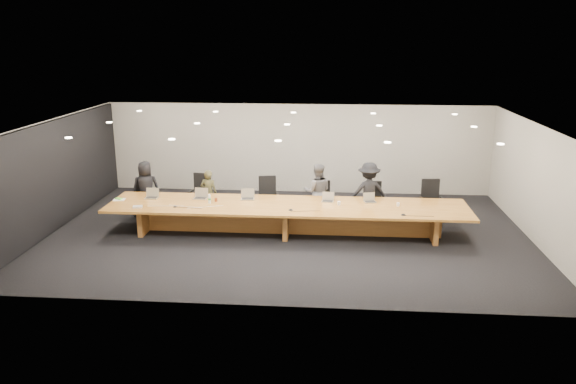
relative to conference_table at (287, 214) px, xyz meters
name	(u,v)px	position (x,y,z in m)	size (l,w,h in m)	color
ground	(287,233)	(0.00, 0.00, -0.52)	(12.00, 12.00, 0.00)	black
back_wall	(297,149)	(0.00, 4.00, 0.88)	(12.00, 0.02, 2.80)	beige
left_wall_panel	(55,176)	(-5.94, 0.00, 0.85)	(0.08, 7.84, 2.74)	black
conference_table	(287,214)	(0.00, 0.00, 0.00)	(9.00, 1.80, 0.75)	brown
chair_far_left	(144,197)	(-4.09, 1.19, 0.00)	(0.53, 0.53, 1.03)	black
chair_left	(200,195)	(-2.52, 1.29, 0.07)	(0.60, 0.60, 1.18)	black
chair_mid_left	(268,197)	(-0.63, 1.29, 0.05)	(0.58, 0.58, 1.14)	black
chair_mid_right	(321,200)	(0.82, 1.29, 0.00)	(0.53, 0.53, 1.05)	black
chair_right	(374,201)	(2.25, 1.27, 0.01)	(0.54, 0.54, 1.05)	black
chair_far_right	(432,201)	(3.77, 1.24, 0.06)	(0.59, 0.59, 1.15)	black
person_a	(146,188)	(-4.01, 1.21, 0.24)	(0.75, 0.49, 1.53)	black
person_b	(209,193)	(-2.25, 1.20, 0.14)	(0.48, 0.32, 1.32)	#36351D
person_c	(317,192)	(0.72, 1.21, 0.25)	(0.75, 0.58, 1.54)	#515153
person_d	(369,192)	(2.09, 1.16, 0.29)	(1.04, 0.60, 1.61)	black
laptop_a	(151,193)	(-3.56, 0.30, 0.36)	(0.33, 0.24, 0.26)	#B3A989
laptop_b	(200,194)	(-2.29, 0.36, 0.37)	(0.35, 0.25, 0.27)	tan
laptop_c	(248,194)	(-1.06, 0.41, 0.36)	(0.34, 0.25, 0.27)	tan
laptop_d	(328,197)	(1.01, 0.36, 0.35)	(0.30, 0.22, 0.24)	#BBAD8F
laptop_e	(370,198)	(2.09, 0.40, 0.35)	(0.30, 0.22, 0.23)	tan
water_bottle	(209,199)	(-1.96, -0.02, 0.34)	(0.07, 0.07, 0.22)	silver
amber_mug	(216,200)	(-1.83, 0.16, 0.27)	(0.07, 0.07, 0.09)	maroon
paper_cup_near	(339,203)	(1.30, 0.09, 0.28)	(0.08, 0.08, 0.09)	white
paper_cup_far	(398,205)	(2.75, 0.10, 0.27)	(0.07, 0.07, 0.09)	silver
notepad	(119,200)	(-4.35, 0.09, 0.24)	(0.28, 0.23, 0.02)	white
lime_gadget	(119,199)	(-4.36, 0.10, 0.26)	(0.18, 0.10, 0.03)	#52AC2D
av_box	(138,207)	(-3.65, -0.52, 0.25)	(0.23, 0.17, 0.03)	silver
mic_left	(175,207)	(-2.74, -0.41, 0.24)	(0.11, 0.11, 0.03)	black
mic_center	(291,210)	(0.13, -0.44, 0.24)	(0.12, 0.12, 0.03)	black
mic_right	(403,215)	(2.80, -0.62, 0.25)	(0.13, 0.13, 0.03)	black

